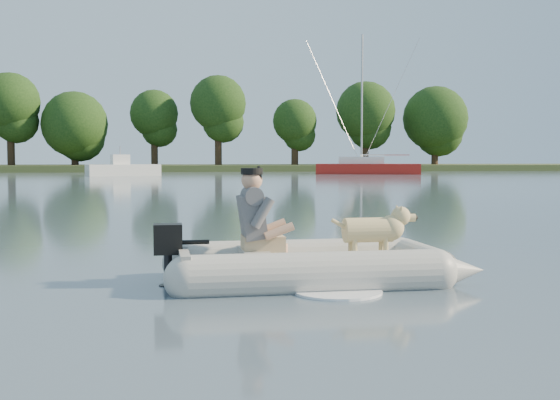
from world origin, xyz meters
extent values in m
plane|color=slate|center=(0.00, 0.00, 0.00)|extent=(160.00, 160.00, 0.00)
cube|color=#47512D|center=(0.00, 62.00, 0.25)|extent=(160.00, 12.00, 0.70)
cylinder|color=#332316|center=(-15.65, 61.01, 2.12)|extent=(0.70, 0.70, 4.24)
sphere|color=#2B4C19|center=(-15.65, 61.01, 6.48)|extent=(5.55, 5.55, 5.55)
cylinder|color=#332316|center=(-9.90, 61.33, 1.47)|extent=(0.70, 0.70, 2.94)
sphere|color=#2B4C19|center=(-9.90, 61.33, 4.49)|extent=(6.27, 6.27, 6.27)
cylinder|color=#332316|center=(-2.42, 61.95, 1.84)|extent=(0.70, 0.70, 3.67)
sphere|color=#2B4C19|center=(-2.42, 61.95, 5.61)|extent=(4.69, 4.69, 4.69)
cylinder|color=#332316|center=(3.70, 60.15, 2.15)|extent=(0.70, 0.70, 4.29)
sphere|color=#2B4C19|center=(3.70, 60.15, 6.56)|extent=(5.43, 5.43, 5.43)
cylinder|color=#332316|center=(11.30, 60.43, 1.61)|extent=(0.70, 0.70, 3.21)
sphere|color=#2B4C19|center=(11.30, 60.43, 4.91)|extent=(4.41, 4.41, 4.41)
cylinder|color=#332316|center=(18.70, 61.04, 1.97)|extent=(0.70, 0.70, 3.94)
sphere|color=#2B4C19|center=(18.70, 61.04, 6.02)|extent=(6.03, 6.03, 6.03)
cylinder|color=#332316|center=(26.27, 61.31, 1.76)|extent=(0.70, 0.70, 3.52)
sphere|color=#2B4C19|center=(26.27, 61.31, 5.37)|extent=(6.68, 6.68, 6.68)
cube|color=#9F1812|center=(14.70, 46.62, 0.31)|extent=(8.62, 4.64, 1.03)
cube|color=white|center=(14.21, 46.76, 1.08)|extent=(3.98, 2.77, 0.62)
cylinder|color=#A5A5AA|center=(14.21, 46.76, 5.99)|extent=(0.17, 0.17, 10.32)
camera|label=1|loc=(-1.54, -8.00, 1.37)|focal=45.00mm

